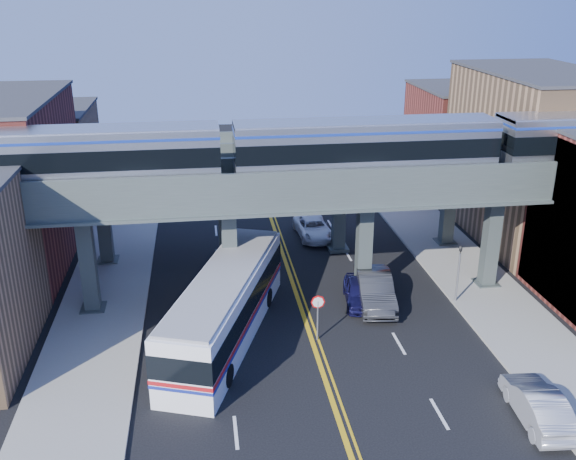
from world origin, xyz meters
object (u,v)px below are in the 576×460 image
car_lane_c (313,228)px  car_parked_curb (538,405)px  stop_sign (318,310)px  car_lane_b (375,289)px  traffic_signal (459,268)px  car_lane_a (359,292)px  transit_train (365,147)px  car_lane_d (309,196)px  transit_bus (225,307)px

car_lane_c → car_parked_curb: 23.43m
stop_sign → car_lane_b: (4.09, 3.61, -0.83)m
stop_sign → traffic_signal: traffic_signal is taller
traffic_signal → car_lane_a: traffic_signal is taller
car_lane_c → traffic_signal: bearing=-64.3°
transit_train → car_parked_curb: (4.69, -12.96, -8.42)m
transit_train → car_lane_b: size_ratio=8.11×
transit_train → stop_sign: size_ratio=17.42×
car_lane_d → car_parked_curb: bearing=-75.3°
transit_train → car_lane_d: bearing=90.5°
transit_train → car_lane_d: transit_train is taller
transit_bus → car_lane_b: size_ratio=2.46×
car_lane_a → car_lane_b: bearing=-4.2°
car_lane_b → transit_train: bearing=119.9°
traffic_signal → car_lane_a: size_ratio=0.96×
stop_sign → transit_bus: (-4.79, 0.99, 0.05)m
car_lane_a → car_parked_curb: 12.77m
stop_sign → car_lane_d: (3.37, 22.15, -1.01)m
transit_bus → car_parked_curb: size_ratio=2.89×
car_lane_a → car_lane_c: (-0.82, 10.94, -0.03)m
stop_sign → transit_bus: bearing=168.3°
traffic_signal → car_lane_c: 13.52m
traffic_signal → car_lane_b: traffic_signal is taller
stop_sign → car_lane_c: size_ratio=0.53×
car_parked_curb → car_lane_c: bearing=-71.3°
car_lane_a → car_parked_curb: car_parked_curb is taller
transit_train → stop_sign: transit_train is taller
transit_train → car_parked_curb: bearing=-70.1°
traffic_signal → car_lane_b: size_ratio=0.73×
transit_bus → car_lane_b: 9.30m
transit_bus → car_parked_curb: (12.99, -8.95, -1.02)m
transit_train → car_lane_a: bearing=-103.8°
stop_sign → transit_bus: transit_bus is taller
stop_sign → car_lane_b: stop_sign is taller
car_lane_a → transit_train: bearing=84.0°
transit_train → traffic_signal: (5.39, -2.00, -6.91)m
stop_sign → car_lane_a: (3.21, 3.80, -1.03)m
transit_train → traffic_signal: size_ratio=11.17×
car_lane_a → car_lane_b: (0.88, -0.19, 0.20)m
car_lane_a → transit_bus: bearing=-152.9°
stop_sign → car_lane_d: 22.43m
transit_bus → car_lane_a: 8.55m
traffic_signal → car_parked_curb: 11.09m
car_lane_a → car_lane_c: 10.97m
transit_train → transit_bus: size_ratio=3.30×
transit_train → car_parked_curb: size_ratio=9.56×
transit_train → car_lane_a: size_ratio=10.76×
stop_sign → traffic_signal: (8.90, 3.00, 0.54)m
stop_sign → car_lane_a: stop_sign is taller
car_lane_c → car_lane_d: 7.48m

